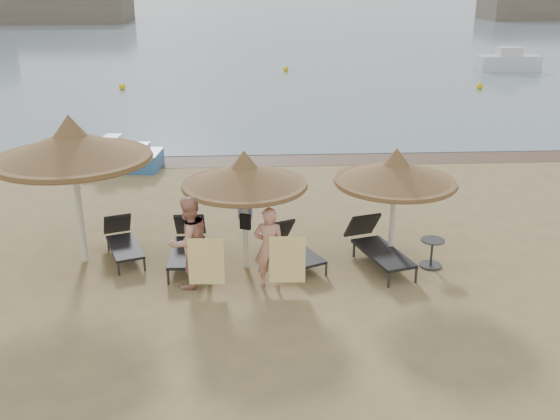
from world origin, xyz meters
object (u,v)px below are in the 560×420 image
(lounger_near_right, at_px, (293,246))
(person_left, at_px, (189,235))
(lounger_far_right, at_px, (377,245))
(person_right, at_px, (269,241))
(palapa_center, at_px, (244,175))
(palapa_right, at_px, (395,172))
(side_table, at_px, (432,254))
(lounger_near_left, at_px, (188,244))
(pedal_boat, at_px, (124,157))
(lounger_far_left, at_px, (123,240))
(palapa_left, at_px, (72,146))

(lounger_near_right, height_order, person_left, person_left)
(lounger_far_right, bearing_deg, person_left, 175.36)
(person_right, bearing_deg, palapa_center, -53.79)
(palapa_center, xyz_separation_m, palapa_right, (3.19, 0.08, -0.02))
(side_table, xyz_separation_m, person_right, (-3.57, -0.73, 0.70))
(palapa_center, distance_m, lounger_far_right, 3.32)
(lounger_near_left, xyz_separation_m, side_table, (5.32, -0.56, -0.12))
(lounger_far_right, height_order, pedal_boat, pedal_boat)
(side_table, distance_m, person_right, 3.71)
(lounger_near_right, height_order, side_table, lounger_near_right)
(lounger_far_left, xyz_separation_m, side_table, (6.82, -0.95, -0.07))
(palapa_left, xyz_separation_m, lounger_far_left, (0.81, 0.25, -2.26))
(lounger_near_left, bearing_deg, palapa_left, 177.05)
(person_left, bearing_deg, lounger_far_right, 154.62)
(palapa_right, relative_size, person_right, 1.32)
(person_left, relative_size, pedal_boat, 0.92)
(palapa_left, bearing_deg, side_table, -5.29)
(side_table, bearing_deg, palapa_center, 177.16)
(lounger_far_left, distance_m, person_right, 3.71)
(lounger_far_left, distance_m, lounger_far_right, 5.70)
(palapa_right, bearing_deg, side_table, -18.38)
(palapa_left, bearing_deg, lounger_near_right, -3.48)
(person_right, distance_m, pedal_boat, 9.64)
(pedal_boat, bearing_deg, side_table, -38.19)
(lounger_near_right, bearing_deg, side_table, -32.80)
(lounger_far_right, distance_m, person_right, 2.65)
(person_left, bearing_deg, person_right, 138.42)
(palapa_center, bearing_deg, person_left, -144.46)
(lounger_near_right, xyz_separation_m, lounger_far_right, (1.84, -0.18, 0.06))
(lounger_far_left, height_order, person_right, person_right)
(palapa_left, relative_size, person_right, 1.67)
(lounger_near_left, relative_size, side_table, 3.28)
(lounger_far_left, xyz_separation_m, lounger_near_left, (1.50, -0.39, 0.04))
(side_table, xyz_separation_m, pedal_boat, (-7.99, 7.82, 0.10))
(lounger_far_left, bearing_deg, person_left, -63.51)
(person_left, distance_m, pedal_boat, 8.92)
(lounger_far_left, bearing_deg, palapa_center, -35.14)
(lounger_near_right, xyz_separation_m, side_table, (3.01, -0.42, -0.07))
(palapa_right, relative_size, person_left, 1.17)
(lounger_near_right, bearing_deg, lounger_far_right, -30.35)
(lounger_far_left, relative_size, lounger_near_left, 0.94)
(palapa_left, distance_m, person_right, 4.60)
(palapa_center, xyz_separation_m, lounger_near_right, (1.03, 0.22, -1.73))
(lounger_far_left, bearing_deg, palapa_left, 177.09)
(person_left, bearing_deg, lounger_far_left, -80.95)
(person_right, bearing_deg, lounger_far_right, -148.61)
(lounger_far_left, bearing_deg, pedal_boat, 79.70)
(person_left, bearing_deg, lounger_near_right, 168.10)
(lounger_near_right, bearing_deg, lounger_near_left, 151.92)
(person_right, bearing_deg, side_table, -159.12)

